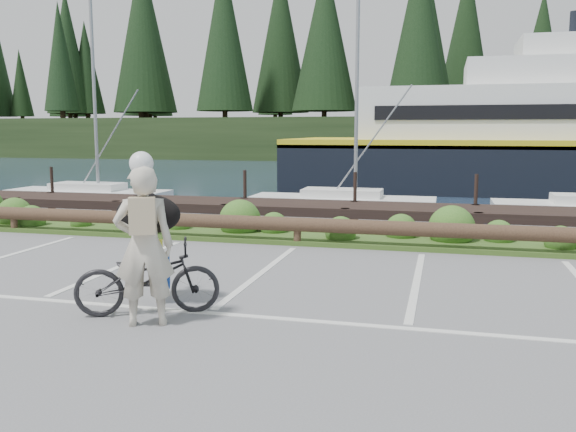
# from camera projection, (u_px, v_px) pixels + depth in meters

# --- Properties ---
(ground) EXTENTS (72.00, 72.00, 0.00)m
(ground) POSITION_uv_depth(u_px,v_px,m) (220.00, 305.00, 8.50)
(ground) COLOR slate
(harbor_backdrop) EXTENTS (170.00, 160.00, 30.00)m
(harbor_backdrop) POSITION_uv_depth(u_px,v_px,m) (426.00, 148.00, 83.66)
(harbor_backdrop) COLOR #1B2B42
(harbor_backdrop) RESTS_ON ground
(vegetation_strip) EXTENTS (34.00, 1.60, 0.10)m
(vegetation_strip) POSITION_uv_depth(u_px,v_px,m) (305.00, 237.00, 13.58)
(vegetation_strip) COLOR #3D5B21
(vegetation_strip) RESTS_ON ground
(log_rail) EXTENTS (32.00, 0.30, 0.60)m
(log_rail) POSITION_uv_depth(u_px,v_px,m) (297.00, 245.00, 12.91)
(log_rail) COLOR #443021
(log_rail) RESTS_ON ground
(bicycle) EXTENTS (1.98, 1.37, 0.99)m
(bicycle) POSITION_uv_depth(u_px,v_px,m) (147.00, 278.00, 8.01)
(bicycle) COLOR black
(bicycle) RESTS_ON ground
(cyclist) EXTENTS (0.86, 0.74, 2.00)m
(cyclist) POSITION_uv_depth(u_px,v_px,m) (144.00, 246.00, 7.51)
(cyclist) COLOR beige
(cyclist) RESTS_ON ground
(dog) EXTENTS (0.82, 1.07, 0.55)m
(dog) POSITION_uv_depth(u_px,v_px,m) (148.00, 214.00, 8.49)
(dog) COLOR black
(dog) RESTS_ON bicycle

